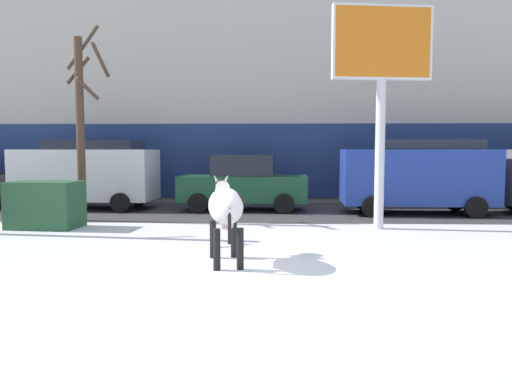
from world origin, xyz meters
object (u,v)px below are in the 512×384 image
pedestrian_far_left (419,180)px  car_white_van (87,173)px  billboard (382,56)px  car_darkgreen_sedan (243,183)px  dumpster (45,205)px  bare_tree_left_lot (82,120)px  car_blue_van (418,174)px  pedestrian_near_billboard (374,180)px  cow_holstein (226,207)px  pedestrian_by_cars (120,179)px

pedestrian_far_left → car_white_van: bearing=-167.8°
billboard → car_darkgreen_sedan: bearing=134.1°
pedestrian_far_left → dumpster: 13.27m
bare_tree_left_lot → car_white_van: bearing=108.7°
billboard → car_blue_van: bearing=59.3°
car_blue_van → pedestrian_near_billboard: 3.58m
car_white_van → pedestrian_far_left: size_ratio=2.70×
car_white_van → pedestrian_near_billboard: 10.51m
cow_holstein → pedestrian_near_billboard: bearing=66.1°
pedestrian_by_cars → pedestrian_near_billboard: bearing=0.0°
cow_holstein → pedestrian_by_cars: (-5.18, 10.58, -0.12)m
car_white_van → car_blue_van: 10.87m
car_darkgreen_sedan → car_blue_van: (5.51, -0.73, 0.33)m
bare_tree_left_lot → car_darkgreen_sedan: bearing=31.0°
car_white_van → pedestrian_by_cars: (0.32, 2.58, -0.36)m
bare_tree_left_lot → pedestrian_near_billboard: bearing=30.3°
billboard → dumpster: bearing=-178.9°
billboard → pedestrian_far_left: size_ratio=3.21×
car_blue_van → pedestrian_near_billboard: car_blue_van is taller
car_blue_van → pedestrian_by_cars: (-10.51, 3.51, -0.36)m
car_darkgreen_sedan → bare_tree_left_lot: 5.46m
cow_holstein → pedestrian_by_cars: 11.78m
pedestrian_near_billboard → pedestrian_by_cars: size_ratio=1.00×
pedestrian_near_billboard → dumpster: 11.83m
pedestrian_near_billboard → pedestrian_far_left: same height
cow_holstein → billboard: 6.27m
pedestrian_by_cars → pedestrian_far_left: (11.57, 0.00, 0.00)m
car_white_van → car_blue_van: (10.83, -0.93, 0.00)m
billboard → pedestrian_by_cars: billboard is taller
car_blue_van → pedestrian_far_left: (1.06, 3.51, -0.36)m
car_darkgreen_sedan → pedestrian_by_cars: bearing=151.0°
car_white_van → pedestrian_far_left: bearing=12.2°
cow_holstein → car_blue_van: 8.86m
cow_holstein → pedestrian_by_cars: pedestrian_by_cars is taller
billboard → car_white_van: size_ratio=1.19×
car_white_van → bare_tree_left_lot: (0.96, -2.82, 1.61)m
bare_tree_left_lot → dumpster: bearing=-110.0°
pedestrian_by_cars → billboard: bearing=-37.1°
car_darkgreen_sedan → cow_holstein: bearing=-88.7°
cow_holstein → dumpster: size_ratio=1.14×
pedestrian_by_cars → car_blue_van: bearing=-18.5°
car_white_van → pedestrian_by_cars: car_white_van is taller
cow_holstein → pedestrian_far_left: size_ratio=1.12×
car_darkgreen_sedan → pedestrian_far_left: (6.56, 2.77, -0.03)m
pedestrian_far_left → dumpster: size_ratio=1.02×
cow_holstein → dumpster: cow_holstein is taller
billboard → bare_tree_left_lot: 8.27m
pedestrian_far_left → cow_holstein: bearing=-121.1°
car_blue_van → billboard: bearing=-120.7°
cow_holstein → bare_tree_left_lot: (-4.55, 5.18, 1.85)m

